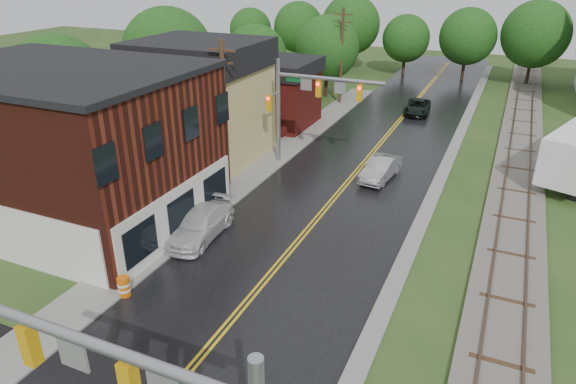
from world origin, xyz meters
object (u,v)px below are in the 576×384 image
Objects in this scene: tree_left_b at (169,56)px; tree_left_c at (256,59)px; utility_pole_c at (342,55)px; tree_left_e at (328,49)px; brick_building at (66,145)px; construction_barrel at (124,287)px; sedan_silver at (381,169)px; traffic_signal_far at (308,96)px; suv_dark at (417,107)px; pickup_white at (200,224)px; tree_left_a at (59,87)px; utility_pole_b at (225,113)px.

tree_left_b reaches higher than tree_left_c.
tree_left_b reaches higher than utility_pole_c.
tree_left_e is (5.00, 6.00, 0.30)m from tree_left_c.
brick_building is 15.65× the size of construction_barrel.
tree_left_c is at bearing 146.91° from sedan_silver.
traffic_signal_far is 0.90× the size of tree_left_e.
brick_building is 1.75× the size of tree_left_e.
brick_building is at bearing -119.93° from suv_dark.
sedan_silver is (15.59, -13.00, -3.81)m from tree_left_c.
tree_left_e reaches higher than pickup_white.
pickup_white is (15.05, -6.24, -4.39)m from tree_left_a.
tree_left_a is (-16.38, -5.10, 0.14)m from traffic_signal_far.
tree_left_a reaches higher than tree_left_e.
pickup_white is at bearing 4.87° from brick_building.
tree_left_b is (-14.38, 4.90, 0.74)m from traffic_signal_far.
utility_pole_b reaches higher than construction_barrel.
tree_left_c reaches higher than traffic_signal_far.
brick_building is 3.11× the size of suv_dark.
construction_barrel is at bearing -95.85° from pickup_white.
tree_left_c is (6.00, 18.00, -0.60)m from tree_left_a.
tree_left_e is at bearing 65.38° from tree_left_a.
brick_building reaches higher than tree_left_e.
construction_barrel is at bearing -81.47° from utility_pole_b.
tree_left_c is (-1.36, 24.90, 0.36)m from brick_building.
tree_left_e is 10.97m from suv_dark.
brick_building is 15.03m from traffic_signal_far.
suv_dark is 33.84m from construction_barrel.
tree_left_e is at bearing 125.87° from sedan_silver.
tree_left_e is at bearing 83.29° from brick_building.
utility_pole_b is at bearing -114.54° from suv_dark.
tree_left_c is (4.00, 8.00, -1.21)m from tree_left_b.
tree_left_b reaches higher than brick_building.
tree_left_e is at bearing 93.80° from pickup_white.
tree_left_b is 2.11× the size of suv_dark.
brick_building reaches higher than sedan_silver.
tree_left_b reaches higher than utility_pole_b.
traffic_signal_far is at bearing 84.85° from construction_barrel.
pickup_white reaches higher than construction_barrel.
construction_barrel is (7.48, -5.00, -3.69)m from brick_building.
pickup_white is (4.05, -30.24, -4.09)m from tree_left_e.
tree_left_c is 1.80× the size of sedan_silver.
utility_pole_b is (-3.33, -5.00, -0.25)m from traffic_signal_far.
traffic_signal_far is 16.56m from tree_left_c.
utility_pole_b reaches higher than tree_left_a.
utility_pole_c is 1.10× the size of tree_left_e.
brick_building is 9.73m from construction_barrel.
tree_left_b reaches higher than sedan_silver.
tree_left_b is 16.67m from tree_left_e.
utility_pole_b is at bearing -68.51° from tree_left_c.
utility_pole_c is at bearing 90.00° from utility_pole_b.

